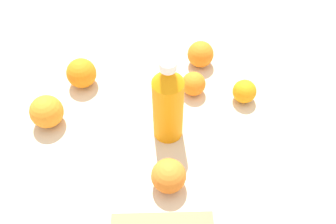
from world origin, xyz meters
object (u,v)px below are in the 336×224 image
Objects in this scene: orange_2 at (244,91)px; orange_3 at (47,112)px; water_bottle at (168,103)px; orange_0 at (81,73)px; orange_4 at (194,84)px; orange_1 at (169,176)px; orange_5 at (201,54)px.

orange_3 is at bearing -158.37° from orange_2.
water_bottle is 2.95× the size of orange_0.
orange_4 is (0.04, 0.15, -0.08)m from water_bottle.
orange_2 is (0.44, 0.04, -0.01)m from orange_0.
orange_3 is at bearing -151.45° from orange_4.
orange_0 is at bearing 140.00° from orange_1.
orange_3 reaches higher than orange_2.
orange_1 is 0.41m from orange_5.
orange_0 is at bearing 76.88° from orange_3.
orange_0 reaches higher than orange_1.
orange_3 is 0.45m from orange_5.
water_bottle is at bearing -22.44° from orange_0.
orange_4 is at bearing 89.54° from orange_1.
orange_4 is (0.34, 0.18, -0.01)m from orange_3.
orange_5 is at bearing 141.19° from orange_2.
orange_5 is (-0.00, 0.11, 0.01)m from orange_4.
orange_0 is 1.25× the size of orange_4.
orange_4 is (0.31, 0.04, -0.01)m from orange_0.
orange_0 reaches higher than orange_4.
orange_0 is 1.29× the size of orange_2.
orange_4 is (0.00, 0.29, -0.01)m from orange_1.
orange_0 reaches higher than orange_5.
orange_5 is (0.00, 0.41, -0.00)m from orange_1.
orange_1 is 1.03× the size of orange_5.
orange_3 is at bearing 4.54° from water_bottle.
orange_2 is at bearing 21.63° from orange_3.
orange_3 reaches higher than orange_5.
water_bottle is 0.28m from orange_5.
orange_1 is 0.29m from orange_4.
orange_0 is 0.44m from orange_2.
water_bottle is 3.18× the size of orange_5.
water_bottle is at bearing -103.91° from orange_4.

